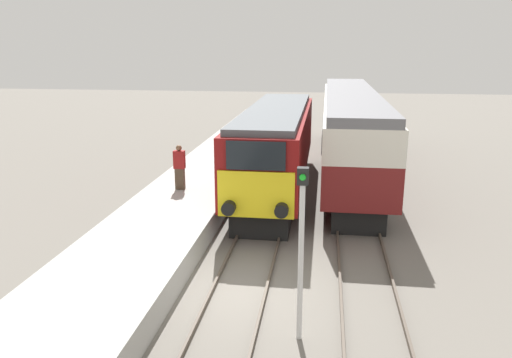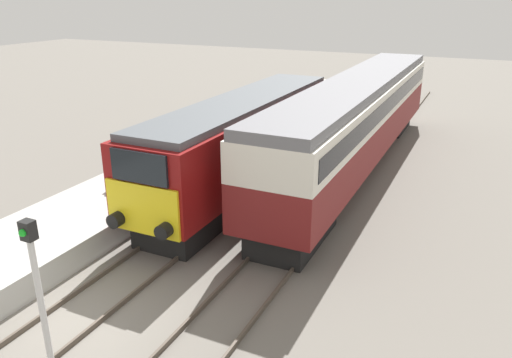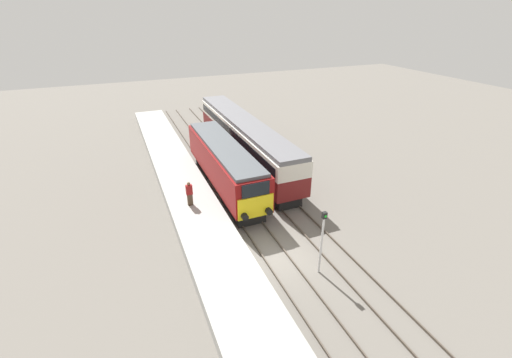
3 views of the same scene
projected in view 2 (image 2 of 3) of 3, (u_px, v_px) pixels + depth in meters
ground_plane at (70, 321)px, 12.30m from camera, size 120.00×120.00×0.00m
platform_left at (154, 182)px, 20.25m from camera, size 3.50×50.00×0.80m
rails_near_track at (182, 235)px, 16.51m from camera, size 1.51×60.00×0.14m
rails_far_track at (276, 257)px, 15.15m from camera, size 1.50×60.00×0.14m
locomotive at (244, 141)px, 19.71m from camera, size 2.70×13.45×3.80m
passenger_carriage at (358, 115)px, 22.03m from camera, size 2.75×20.02×4.14m
person_on_platform at (124, 160)px, 18.74m from camera, size 0.44×0.26×1.81m
signal_post at (41, 301)px, 9.06m from camera, size 0.24×0.28×3.96m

